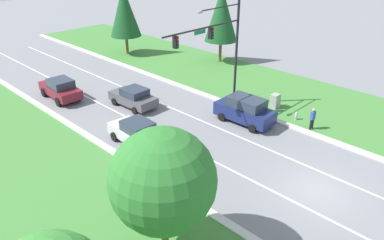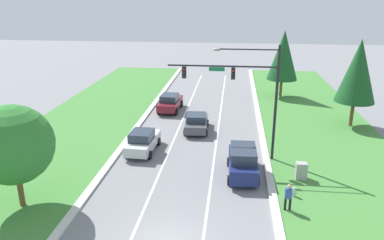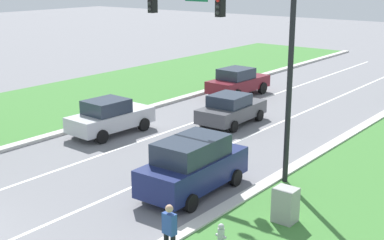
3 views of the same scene
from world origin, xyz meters
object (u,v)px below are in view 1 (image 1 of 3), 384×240
at_px(navy_suv, 245,110).
at_px(utility_cabinet, 275,101).
at_px(graphite_sedan, 133,97).
at_px(silver_sedan, 137,133).
at_px(oak_far_left_tree, 163,181).
at_px(fire_hydrant, 296,116).
at_px(conifer_near_right_tree, 124,11).
at_px(conifer_far_right_tree, 221,14).
at_px(traffic_signal_mast, 219,42).
at_px(pedestrian, 313,118).
at_px(burgundy_sedan, 60,89).

xyz_separation_m(navy_suv, utility_cabinet, (3.82, -0.19, -0.43)).
relative_size(graphite_sedan, silver_sedan, 0.96).
bearing_deg(graphite_sedan, silver_sedan, -127.81).
bearing_deg(utility_cabinet, oak_far_left_tree, -162.79).
distance_m(utility_cabinet, fire_hydrant, 2.54).
relative_size(conifer_near_right_tree, conifer_far_right_tree, 0.97).
xyz_separation_m(traffic_signal_mast, pedestrian, (2.39, -6.96, -4.65)).
xyz_separation_m(graphite_sedan, conifer_near_right_tree, (8.75, 12.56, 4.19)).
distance_m(graphite_sedan, pedestrian, 14.06).
distance_m(pedestrian, oak_far_left_tree, 15.51).
height_order(navy_suv, oak_far_left_tree, oak_far_left_tree).
height_order(utility_cabinet, conifer_far_right_tree, conifer_far_right_tree).
xyz_separation_m(pedestrian, conifer_near_right_tree, (2.32, 25.06, 4.05)).
distance_m(burgundy_sedan, navy_suv, 15.87).
bearing_deg(silver_sedan, utility_cabinet, -13.77).
bearing_deg(burgundy_sedan, oak_far_left_tree, -102.93).
distance_m(graphite_sedan, conifer_near_right_tree, 15.87).
bearing_deg(graphite_sedan, traffic_signal_mast, -56.03).
bearing_deg(burgundy_sedan, silver_sedan, -88.99).
height_order(navy_suv, conifer_far_right_tree, conifer_far_right_tree).
relative_size(burgundy_sedan, utility_cabinet, 3.90).
xyz_separation_m(fire_hydrant, conifer_far_right_tree, (7.05, 13.67, 4.86)).
bearing_deg(traffic_signal_mast, conifer_far_right_tree, 39.56).
relative_size(traffic_signal_mast, utility_cabinet, 7.07).
bearing_deg(silver_sedan, conifer_near_right_tree, 57.60).
xyz_separation_m(burgundy_sedan, graphite_sedan, (3.37, -5.75, -0.11)).
bearing_deg(burgundy_sedan, navy_suv, -59.81).
relative_size(burgundy_sedan, pedestrian, 2.75).
bearing_deg(silver_sedan, traffic_signal_mast, -0.46).
bearing_deg(utility_cabinet, burgundy_sedan, 128.07).
distance_m(traffic_signal_mast, pedestrian, 8.71).
bearing_deg(graphite_sedan, conifer_far_right_tree, 8.92).
distance_m(navy_suv, silver_sedan, 8.29).
distance_m(utility_cabinet, conifer_near_right_tree, 21.54).
height_order(traffic_signal_mast, graphite_sedan, traffic_signal_mast).
distance_m(graphite_sedan, silver_sedan, 6.30).
relative_size(burgundy_sedan, silver_sedan, 1.05).
xyz_separation_m(silver_sedan, pedestrian, (10.10, -7.39, 0.08)).
distance_m(traffic_signal_mast, conifer_near_right_tree, 18.71).
height_order(traffic_signal_mast, conifer_far_right_tree, traffic_signal_mast).
height_order(traffic_signal_mast, utility_cabinet, traffic_signal_mast).
height_order(graphite_sedan, conifer_far_right_tree, conifer_far_right_tree).
bearing_deg(silver_sedan, fire_hydrant, -25.75).
bearing_deg(navy_suv, silver_sedan, 155.72).
xyz_separation_m(pedestrian, fire_hydrant, (0.60, 1.58, -0.59)).
bearing_deg(burgundy_sedan, utility_cabinet, -49.30).
distance_m(silver_sedan, fire_hydrant, 12.19).
bearing_deg(pedestrian, burgundy_sedan, -56.87).
distance_m(silver_sedan, pedestrian, 12.52).
bearing_deg(fire_hydrant, conifer_near_right_tree, 85.80).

